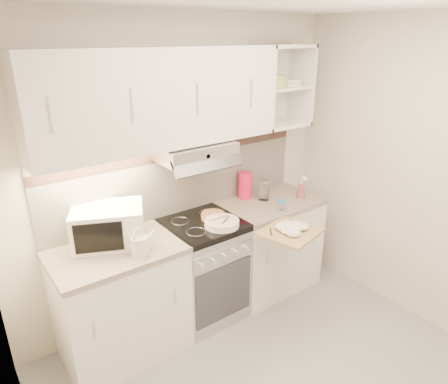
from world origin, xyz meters
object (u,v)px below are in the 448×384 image
object	(u,v)px
pink_pitcher	(245,185)
microwave	(109,225)
cutting_board	(290,232)
plate_stack	(222,223)
watering_can	(140,244)
spray_bottle	(301,189)
electric_range	(204,269)
glass_jar	(264,190)

from	to	relation	value
pink_pitcher	microwave	bearing A→B (deg)	-168.81
microwave	cutting_board	bearing A→B (deg)	-2.62
plate_stack	watering_can	bearing A→B (deg)	-179.59
watering_can	plate_stack	distance (m)	0.71
watering_can	pink_pitcher	bearing A→B (deg)	-6.17
plate_stack	spray_bottle	distance (m)	0.96
microwave	spray_bottle	distance (m)	1.79
microwave	spray_bottle	xyz separation A→B (m)	(1.77, -0.22, -0.05)
plate_stack	spray_bottle	bearing A→B (deg)	2.73
watering_can	spray_bottle	size ratio (longest dim) A/B	1.03
electric_range	microwave	bearing A→B (deg)	171.04
pink_pitcher	cutting_board	size ratio (longest dim) A/B	0.57
pink_pitcher	cutting_board	distance (m)	0.75
microwave	watering_can	bearing A→B (deg)	-43.23
microwave	pink_pitcher	distance (m)	1.35
spray_bottle	cutting_board	bearing A→B (deg)	-123.38
cutting_board	watering_can	bearing A→B (deg)	148.32
electric_range	plate_stack	size ratio (longest dim) A/B	3.23
plate_stack	pink_pitcher	distance (m)	0.65
microwave	glass_jar	bearing A→B (deg)	22.57
microwave	plate_stack	world-z (taller)	microwave
electric_range	spray_bottle	bearing A→B (deg)	-5.95
microwave	cutting_board	distance (m)	1.39
glass_jar	watering_can	bearing A→B (deg)	-170.89
electric_range	cutting_board	xyz separation A→B (m)	(0.49, -0.52, 0.42)
electric_range	spray_bottle	world-z (taller)	spray_bottle
plate_stack	microwave	bearing A→B (deg)	161.76
electric_range	cutting_board	bearing A→B (deg)	-46.87
microwave	glass_jar	distance (m)	1.46
microwave	spray_bottle	bearing A→B (deg)	17.68
pink_pitcher	spray_bottle	bearing A→B (deg)	-28.42
electric_range	pink_pitcher	distance (m)	0.86
plate_stack	glass_jar	size ratio (longest dim) A/B	1.44
electric_range	glass_jar	size ratio (longest dim) A/B	4.65
pink_pitcher	cutting_board	world-z (taller)	pink_pitcher
glass_jar	cutting_board	size ratio (longest dim) A/B	0.45
pink_pitcher	spray_bottle	distance (m)	0.52
plate_stack	pink_pitcher	world-z (taller)	pink_pitcher
electric_range	pink_pitcher	xyz separation A→B (m)	(0.62, 0.20, 0.57)
spray_bottle	electric_range	bearing A→B (deg)	-166.07
electric_range	plate_stack	bearing A→B (deg)	-61.66
microwave	pink_pitcher	bearing A→B (deg)	28.44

